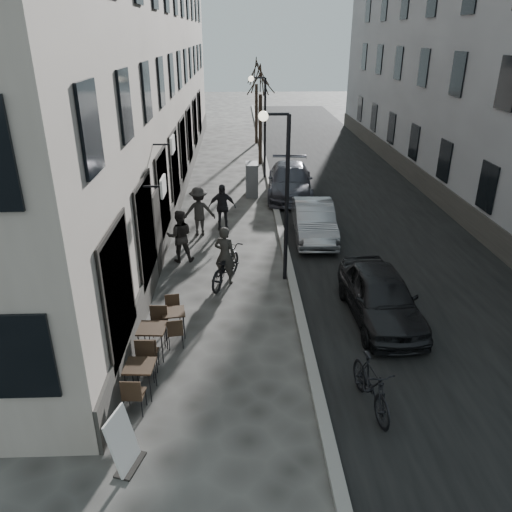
{
  "coord_description": "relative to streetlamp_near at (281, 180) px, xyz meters",
  "views": [
    {
      "loc": [
        -1.41,
        -7.89,
        7.02
      ],
      "look_at": [
        -0.98,
        3.74,
        1.8
      ],
      "focal_mm": 35.0,
      "sensor_mm": 36.0,
      "label": 1
    }
  ],
  "objects": [
    {
      "name": "car_mid",
      "position": [
        1.55,
        3.4,
        -2.5
      ],
      "size": [
        1.55,
        4.09,
        1.33
      ],
      "primitive_type": "imported",
      "rotation": [
        0.0,
        0.0,
        -0.04
      ],
      "color": "gray",
      "rests_on": "ground"
    },
    {
      "name": "ground",
      "position": [
        0.17,
        -6.0,
        -3.16
      ],
      "size": [
        120.0,
        120.0,
        0.0
      ],
      "primitive_type": "plane",
      "color": "#33312E",
      "rests_on": "ground"
    },
    {
      "name": "bistro_set_a",
      "position": [
        -3.34,
        -5.32,
        -2.71
      ],
      "size": [
        0.64,
        1.5,
        0.87
      ],
      "rotation": [
        0.0,
        0.0,
        -0.06
      ],
      "color": "black",
      "rests_on": "ground"
    },
    {
      "name": "kerb",
      "position": [
        0.37,
        10.0,
        -3.1
      ],
      "size": [
        0.25,
        60.0,
        0.12
      ],
      "primitive_type": "cube",
      "color": "gray",
      "rests_on": "ground"
    },
    {
      "name": "pedestrian_near",
      "position": [
        -3.19,
        1.47,
        -2.27
      ],
      "size": [
        0.93,
        0.76,
        1.78
      ],
      "primitive_type": "imported",
      "rotation": [
        0.0,
        0.0,
        3.24
      ],
      "color": "#272321",
      "rests_on": "ground"
    },
    {
      "name": "building_right",
      "position": [
        9.67,
        10.5,
        4.84
      ],
      "size": [
        4.0,
        35.0,
        16.0
      ],
      "primitive_type": "cube",
      "color": "slate",
      "rests_on": "ground"
    },
    {
      "name": "streetlamp_near",
      "position": [
        0.0,
        0.0,
        0.0
      ],
      "size": [
        0.9,
        0.28,
        5.09
      ],
      "color": "black",
      "rests_on": "ground"
    },
    {
      "name": "car_far",
      "position": [
        1.17,
        8.65,
        -2.44
      ],
      "size": [
        2.43,
        5.11,
        1.44
      ],
      "primitive_type": "imported",
      "rotation": [
        0.0,
        0.0,
        -0.08
      ],
      "color": "#3A3B44",
      "rests_on": "ground"
    },
    {
      "name": "streetlamp_far",
      "position": [
        0.0,
        12.0,
        0.0
      ],
      "size": [
        0.9,
        0.28,
        5.09
      ],
      "color": "black",
      "rests_on": "ground"
    },
    {
      "name": "tree_far",
      "position": [
        0.07,
        21.0,
        1.5
      ],
      "size": [
        2.4,
        2.4,
        5.7
      ],
      "color": "black",
      "rests_on": "ground"
    },
    {
      "name": "building_left",
      "position": [
        -5.83,
        10.5,
        4.84
      ],
      "size": [
        4.0,
        35.0,
        16.0
      ],
      "primitive_type": "cube",
      "color": "gray",
      "rests_on": "ground"
    },
    {
      "name": "road",
      "position": [
        4.02,
        10.0,
        -3.16
      ],
      "size": [
        7.3,
        60.0,
        0.0
      ],
      "primitive_type": "cube",
      "color": "black",
      "rests_on": "ground"
    },
    {
      "name": "pedestrian_mid",
      "position": [
        -2.72,
        3.83,
        -2.23
      ],
      "size": [
        1.26,
        0.81,
        1.86
      ],
      "primitive_type": "imported",
      "rotation": [
        0.0,
        0.0,
        3.24
      ],
      "color": "#2B2825",
      "rests_on": "ground"
    },
    {
      "name": "bistro_set_b",
      "position": [
        -3.29,
        -3.94,
        -2.69
      ],
      "size": [
        0.67,
        1.58,
        0.92
      ],
      "rotation": [
        0.0,
        0.0,
        -0.06
      ],
      "color": "black",
      "rests_on": "ground"
    },
    {
      "name": "tree_near",
      "position": [
        0.07,
        15.0,
        1.5
      ],
      "size": [
        2.4,
        2.4,
        5.7
      ],
      "color": "black",
      "rests_on": "ground"
    },
    {
      "name": "sign_board",
      "position": [
        -3.29,
        -7.26,
        -2.7
      ],
      "size": [
        0.56,
        0.72,
        1.13
      ],
      "rotation": [
        0.0,
        0.0,
        -0.3
      ],
      "color": "black",
      "rests_on": "ground"
    },
    {
      "name": "bicycle",
      "position": [
        -1.67,
        -0.19,
        -2.6
      ],
      "size": [
        1.42,
        2.25,
        1.12
      ],
      "primitive_type": "imported",
      "rotation": [
        0.0,
        0.0,
        2.79
      ],
      "color": "black",
      "rests_on": "ground"
    },
    {
      "name": "moped",
      "position": [
        1.37,
        -5.91,
        -2.6
      ],
      "size": [
        0.8,
        1.93,
        1.12
      ],
      "primitive_type": "imported",
      "rotation": [
        0.0,
        0.0,
        0.15
      ],
      "color": "black",
      "rests_on": "ground"
    },
    {
      "name": "pedestrian_far",
      "position": [
        -1.87,
        4.38,
        -2.26
      ],
      "size": [
        1.09,
        0.52,
        1.8
      ],
      "primitive_type": "imported",
      "rotation": [
        0.0,
        0.0,
        0.07
      ],
      "color": "black",
      "rests_on": "ground"
    },
    {
      "name": "bistro_set_c",
      "position": [
        -2.9,
        -3.07,
        -2.74
      ],
      "size": [
        0.64,
        1.41,
        0.81
      ],
      "rotation": [
        0.0,
        0.0,
        0.16
      ],
      "color": "black",
      "rests_on": "ground"
    },
    {
      "name": "utility_cabinet",
      "position": [
        -0.6,
        8.81,
        -2.4
      ],
      "size": [
        0.56,
        1.02,
        1.53
      ],
      "primitive_type": "cube",
      "rotation": [
        0.0,
        0.0,
        -0.0
      ],
      "color": "#5F5E61",
      "rests_on": "ground"
    },
    {
      "name": "cyclist_rider",
      "position": [
        -1.67,
        -0.19,
        -2.25
      ],
      "size": [
        0.77,
        0.64,
        1.82
      ],
      "primitive_type": "imported",
      "rotation": [
        0.0,
        0.0,
        2.79
      ],
      "color": "#2A2825",
      "rests_on": "ground"
    },
    {
      "name": "car_near",
      "position": [
        2.47,
        -2.47,
        -2.48
      ],
      "size": [
        1.77,
        4.07,
        1.37
      ],
      "primitive_type": "imported",
      "rotation": [
        0.0,
        0.0,
        0.04
      ],
      "color": "black",
      "rests_on": "ground"
    }
  ]
}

